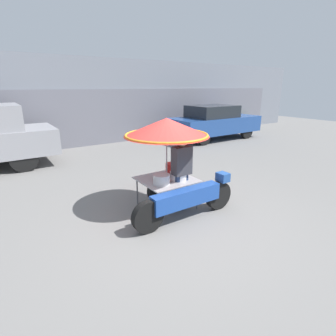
% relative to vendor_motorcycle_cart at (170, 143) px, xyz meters
% --- Properties ---
extents(ground_plane, '(36.00, 36.00, 0.00)m').
position_rel_vendor_motorcycle_cart_xyz_m(ground_plane, '(-0.08, -0.46, -1.39)').
color(ground_plane, slate).
extents(shopfront_building, '(28.00, 2.06, 3.59)m').
position_rel_vendor_motorcycle_cart_xyz_m(shopfront_building, '(-0.08, 7.91, 0.40)').
color(shopfront_building, gray).
rests_on(shopfront_building, ground).
extents(vendor_motorcycle_cart, '(2.26, 1.68, 1.87)m').
position_rel_vendor_motorcycle_cart_xyz_m(vendor_motorcycle_cart, '(0.00, 0.00, 0.00)').
color(vendor_motorcycle_cart, black).
rests_on(vendor_motorcycle_cart, ground).
extents(vendor_person, '(0.38, 0.22, 1.53)m').
position_rel_vendor_motorcycle_cart_xyz_m(vendor_person, '(0.19, -0.15, -0.54)').
color(vendor_person, navy).
rests_on(vendor_person, ground).
extents(parked_car, '(4.47, 1.82, 1.59)m').
position_rel_vendor_motorcycle_cart_xyz_m(parked_car, '(6.00, 5.02, -0.56)').
color(parked_car, black).
rests_on(parked_car, ground).
extents(potted_plant, '(0.64, 0.64, 0.84)m').
position_rel_vendor_motorcycle_cart_xyz_m(potted_plant, '(10.04, 6.51, -0.91)').
color(potted_plant, brown).
rests_on(potted_plant, ground).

